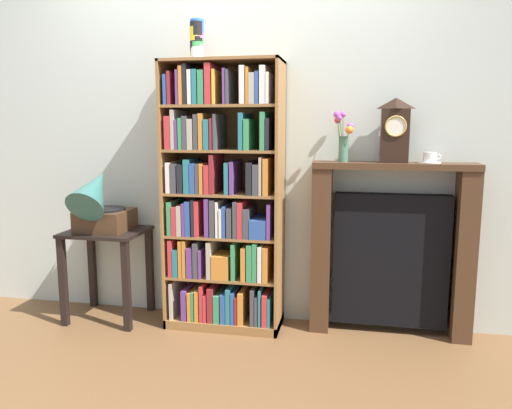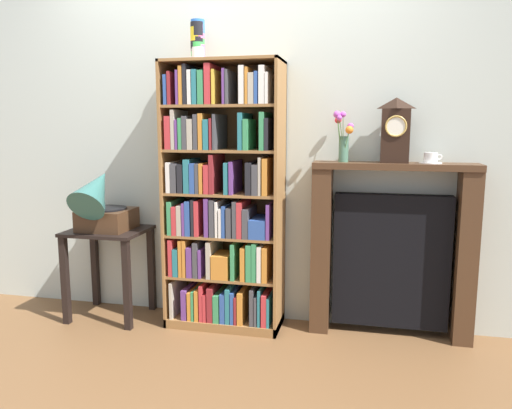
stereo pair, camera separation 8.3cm
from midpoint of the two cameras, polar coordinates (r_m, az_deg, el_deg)
ground_plane at (r=3.40m, az=-4.64°, el=-14.24°), size 7.36×6.40×0.02m
wall_back at (r=3.38m, az=-1.51°, el=8.46°), size 4.36×0.08×2.60m
bookshelf at (r=3.24m, az=-4.71°, el=-0.20°), size 0.76×0.34×1.75m
cup_stack at (r=3.32m, az=-7.60°, el=18.32°), size 0.09×0.09×0.26m
side_table_left at (r=3.58m, az=-17.51°, el=-5.39°), size 0.52×0.44×0.63m
gramophone at (r=3.45m, az=-18.38°, el=0.15°), size 0.33×0.49×0.49m
fireplace_mantel at (r=3.27m, az=14.63°, el=-5.22°), size 1.00×0.22×1.11m
mantel_clock at (r=3.15m, az=15.06°, el=8.31°), size 0.17×0.12×0.39m
flower_vase at (r=3.14m, az=9.31°, el=7.72°), size 0.12×0.15×0.32m
teacup_with_saucer at (r=3.18m, az=18.79°, el=5.09°), size 0.14×0.14×0.07m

